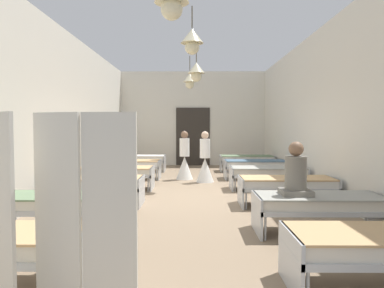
{
  "coord_description": "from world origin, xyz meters",
  "views": [
    {
      "loc": [
        0.08,
        -8.22,
        1.58
      ],
      "look_at": [
        0.0,
        1.96,
        1.11
      ],
      "focal_mm": 33.82,
      "sensor_mm": 36.0,
      "label": 1
    }
  ],
  "objects_px": {
    "bed_left_row_3": "(116,172)",
    "nurse_near_aisle": "(185,162)",
    "bed_left_row_4": "(129,165)",
    "privacy_screen": "(56,223)",
    "bed_right_row_2": "(287,184)",
    "bed_left_row_5": "(139,159)",
    "bed_right_row_3": "(268,172)",
    "bed_right_row_5": "(246,159)",
    "nurse_mid_aisle": "(205,164)",
    "bed_left_row_1": "(61,204)",
    "bed_right_row_4": "(255,165)",
    "bed_left_row_2": "(95,184)",
    "patient_seated_primary": "(296,175)",
    "bed_right_row_1": "(319,204)"
  },
  "relations": [
    {
      "from": "bed_left_row_3",
      "to": "nurse_near_aisle",
      "type": "relative_size",
      "value": 1.28
    },
    {
      "from": "bed_left_row_4",
      "to": "privacy_screen",
      "type": "height_order",
      "value": "privacy_screen"
    },
    {
      "from": "bed_right_row_2",
      "to": "bed_left_row_3",
      "type": "xyz_separation_m",
      "value": [
        -3.88,
        1.9,
        0.0
      ]
    },
    {
      "from": "bed_left_row_5",
      "to": "privacy_screen",
      "type": "bearing_deg",
      "value": -84.7
    },
    {
      "from": "bed_right_row_3",
      "to": "bed_left_row_5",
      "type": "bearing_deg",
      "value": 135.58
    },
    {
      "from": "bed_right_row_5",
      "to": "nurse_near_aisle",
      "type": "bearing_deg",
      "value": -137.68
    },
    {
      "from": "bed_right_row_3",
      "to": "bed_left_row_4",
      "type": "bearing_deg",
      "value": 153.9
    },
    {
      "from": "bed_left_row_3",
      "to": "nurse_mid_aisle",
      "type": "xyz_separation_m",
      "value": [
        2.31,
        1.26,
        0.09
      ]
    },
    {
      "from": "bed_left_row_1",
      "to": "nurse_near_aisle",
      "type": "xyz_separation_m",
      "value": [
        1.7,
        5.62,
        0.09
      ]
    },
    {
      "from": "bed_left_row_4",
      "to": "bed_right_row_4",
      "type": "relative_size",
      "value": 1.0
    },
    {
      "from": "bed_right_row_2",
      "to": "nurse_mid_aisle",
      "type": "height_order",
      "value": "nurse_mid_aisle"
    },
    {
      "from": "bed_left_row_1",
      "to": "bed_right_row_5",
      "type": "height_order",
      "value": "same"
    },
    {
      "from": "bed_left_row_2",
      "to": "nurse_mid_aisle",
      "type": "xyz_separation_m",
      "value": [
        2.31,
        3.16,
        0.09
      ]
    },
    {
      "from": "bed_right_row_4",
      "to": "nurse_near_aisle",
      "type": "relative_size",
      "value": 1.28
    },
    {
      "from": "bed_left_row_5",
      "to": "privacy_screen",
      "type": "xyz_separation_m",
      "value": [
        0.95,
        -10.23,
        0.41
      ]
    },
    {
      "from": "nurse_near_aisle",
      "to": "bed_left_row_2",
      "type": "bearing_deg",
      "value": 51.37
    },
    {
      "from": "bed_left_row_1",
      "to": "bed_left_row_4",
      "type": "xyz_separation_m",
      "value": [
        0.0,
        5.7,
        0.0
      ]
    },
    {
      "from": "bed_left_row_3",
      "to": "bed_right_row_5",
      "type": "xyz_separation_m",
      "value": [
        3.88,
        3.8,
        0.0
      ]
    },
    {
      "from": "bed_left_row_3",
      "to": "nurse_near_aisle",
      "type": "xyz_separation_m",
      "value": [
        1.7,
        1.82,
        0.09
      ]
    },
    {
      "from": "nurse_near_aisle",
      "to": "bed_left_row_1",
      "type": "bearing_deg",
      "value": 59.11
    },
    {
      "from": "bed_left_row_3",
      "to": "bed_right_row_5",
      "type": "relative_size",
      "value": 1.0
    },
    {
      "from": "bed_left_row_4",
      "to": "bed_right_row_4",
      "type": "distance_m",
      "value": 3.88
    },
    {
      "from": "privacy_screen",
      "to": "patient_seated_primary",
      "type": "bearing_deg",
      "value": 65.38
    },
    {
      "from": "bed_left_row_5",
      "to": "patient_seated_primary",
      "type": "height_order",
      "value": "patient_seated_primary"
    },
    {
      "from": "bed_left_row_3",
      "to": "bed_left_row_5",
      "type": "height_order",
      "value": "same"
    },
    {
      "from": "bed_right_row_1",
      "to": "bed_left_row_2",
      "type": "height_order",
      "value": "same"
    },
    {
      "from": "bed_left_row_4",
      "to": "bed_right_row_5",
      "type": "distance_m",
      "value": 4.32
    },
    {
      "from": "bed_left_row_1",
      "to": "nurse_mid_aisle",
      "type": "relative_size",
      "value": 1.28
    },
    {
      "from": "bed_right_row_5",
      "to": "bed_left_row_3",
      "type": "bearing_deg",
      "value": -135.58
    },
    {
      "from": "bed_right_row_2",
      "to": "bed_right_row_5",
      "type": "bearing_deg",
      "value": 90.0
    },
    {
      "from": "bed_left_row_4",
      "to": "bed_right_row_5",
      "type": "xyz_separation_m",
      "value": [
        3.88,
        1.9,
        0.0
      ]
    },
    {
      "from": "nurse_near_aisle",
      "to": "patient_seated_primary",
      "type": "bearing_deg",
      "value": 94.0
    },
    {
      "from": "patient_seated_primary",
      "to": "bed_right_row_4",
      "type": "bearing_deg",
      "value": 86.48
    },
    {
      "from": "bed_left_row_2",
      "to": "patient_seated_primary",
      "type": "bearing_deg",
      "value": -28.11
    },
    {
      "from": "bed_left_row_1",
      "to": "bed_left_row_3",
      "type": "relative_size",
      "value": 1.0
    },
    {
      "from": "bed_left_row_1",
      "to": "nurse_mid_aisle",
      "type": "bearing_deg",
      "value": 65.42
    },
    {
      "from": "nurse_near_aisle",
      "to": "patient_seated_primary",
      "type": "relative_size",
      "value": 1.86
    },
    {
      "from": "bed_left_row_5",
      "to": "nurse_mid_aisle",
      "type": "bearing_deg",
      "value": -47.73
    },
    {
      "from": "bed_right_row_2",
      "to": "patient_seated_primary",
      "type": "height_order",
      "value": "patient_seated_primary"
    },
    {
      "from": "nurse_mid_aisle",
      "to": "privacy_screen",
      "type": "bearing_deg",
      "value": -102.92
    },
    {
      "from": "bed_left_row_5",
      "to": "bed_right_row_3",
      "type": "bearing_deg",
      "value": -44.42
    },
    {
      "from": "bed_left_row_1",
      "to": "patient_seated_primary",
      "type": "relative_size",
      "value": 2.37
    },
    {
      "from": "bed_right_row_5",
      "to": "nurse_mid_aisle",
      "type": "distance_m",
      "value": 2.99
    },
    {
      "from": "bed_right_row_3",
      "to": "patient_seated_primary",
      "type": "relative_size",
      "value": 2.37
    },
    {
      "from": "bed_right_row_1",
      "to": "bed_left_row_3",
      "type": "relative_size",
      "value": 1.0
    },
    {
      "from": "bed_left_row_3",
      "to": "nurse_near_aisle",
      "type": "bearing_deg",
      "value": 46.89
    },
    {
      "from": "bed_right_row_4",
      "to": "nurse_mid_aisle",
      "type": "height_order",
      "value": "nurse_mid_aisle"
    },
    {
      "from": "bed_left_row_2",
      "to": "patient_seated_primary",
      "type": "relative_size",
      "value": 2.37
    },
    {
      "from": "bed_left_row_1",
      "to": "nurse_near_aisle",
      "type": "distance_m",
      "value": 5.87
    },
    {
      "from": "bed_left_row_3",
      "to": "bed_right_row_3",
      "type": "relative_size",
      "value": 1.0
    }
  ]
}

